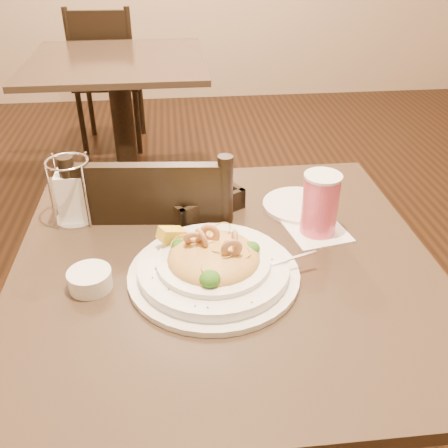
{
  "coord_description": "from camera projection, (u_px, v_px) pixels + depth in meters",
  "views": [
    {
      "loc": [
        -0.09,
        -0.86,
        1.39
      ],
      "look_at": [
        0.0,
        0.02,
        0.84
      ],
      "focal_mm": 40.0,
      "sensor_mm": 36.0,
      "label": 1
    }
  ],
  "objects": [
    {
      "name": "drink_glass",
      "position": [
        320.0,
        205.0,
        1.13
      ],
      "size": [
        0.15,
        0.15,
        0.15
      ],
      "rotation": [
        0.0,
        0.0,
        0.2
      ],
      "color": "white",
      "rests_on": "main_table"
    },
    {
      "name": "background_table",
      "position": [
        121.0,
        104.0,
        2.68
      ],
      "size": [
        0.9,
        0.9,
        0.76
      ],
      "rotation": [
        0.0,
        0.0,
        0.01
      ],
      "color": "black",
      "rests_on": "ground"
    },
    {
      "name": "main_table",
      "position": [
        225.0,
        341.0,
        1.2
      ],
      "size": [
        0.9,
        0.9,
        0.76
      ],
      "color": "black",
      "rests_on": "ground"
    },
    {
      "name": "dining_chair_near",
      "position": [
        163.0,
        274.0,
        1.45
      ],
      "size": [
        0.46,
        0.46,
        0.93
      ],
      "rotation": [
        0.0,
        0.0,
        3.05
      ],
      "color": "black",
      "rests_on": "ground"
    },
    {
      "name": "napkin_caddy",
      "position": [
        73.0,
        195.0,
        1.18
      ],
      "size": [
        0.1,
        0.1,
        0.16
      ],
      "rotation": [
        0.0,
        0.0,
        -0.42
      ],
      "color": "silver",
      "rests_on": "main_table"
    },
    {
      "name": "bread_basket",
      "position": [
        198.0,
        200.0,
        1.26
      ],
      "size": [
        0.24,
        0.23,
        0.05
      ],
      "rotation": [
        0.0,
        0.0,
        0.52
      ],
      "color": "black",
      "rests_on": "main_table"
    },
    {
      "name": "side_plate",
      "position": [
        299.0,
        205.0,
        1.26
      ],
      "size": [
        0.22,
        0.22,
        0.01
      ],
      "primitive_type": "cylinder",
      "rotation": [
        0.0,
        0.0,
        -0.26
      ],
      "color": "white",
      "rests_on": "main_table"
    },
    {
      "name": "dining_chair_far",
      "position": [
        107.0,
        75.0,
        3.24
      ],
      "size": [
        0.43,
        0.43,
        0.93
      ],
      "rotation": [
        0.0,
        0.0,
        3.11
      ],
      "color": "black",
      "rests_on": "ground"
    },
    {
      "name": "pasta_bowl",
      "position": [
        213.0,
        264.0,
        1.01
      ],
      "size": [
        0.39,
        0.35,
        0.11
      ],
      "rotation": [
        0.0,
        0.0,
        0.11
      ],
      "color": "white",
      "rests_on": "main_table"
    },
    {
      "name": "butter_ramekin",
      "position": [
        90.0,
        279.0,
        0.98
      ],
      "size": [
        0.1,
        0.1,
        0.04
      ],
      "primitive_type": "cylinder",
      "rotation": [
        0.0,
        0.0,
        -0.16
      ],
      "color": "white",
      "rests_on": "main_table"
    }
  ]
}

